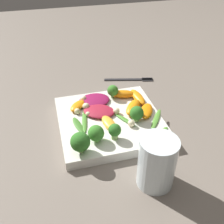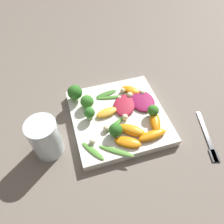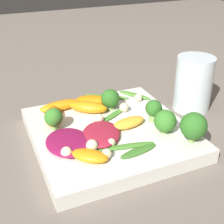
{
  "view_description": "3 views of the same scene",
  "coord_description": "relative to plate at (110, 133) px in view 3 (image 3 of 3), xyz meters",
  "views": [
    {
      "loc": [
        0.52,
        -0.13,
        0.43
      ],
      "look_at": [
        0.0,
        0.0,
        0.04
      ],
      "focal_mm": 42.0,
      "sensor_mm": 36.0,
      "label": 1
    },
    {
      "loc": [
        0.13,
        0.36,
        0.51
      ],
      "look_at": [
        0.02,
        -0.01,
        0.03
      ],
      "focal_mm": 35.0,
      "sensor_mm": 36.0,
      "label": 2
    },
    {
      "loc": [
        -0.18,
        -0.42,
        0.31
      ],
      "look_at": [
        0.01,
        0.01,
        0.05
      ],
      "focal_mm": 50.0,
      "sensor_mm": 36.0,
      "label": 3
    }
  ],
  "objects": [
    {
      "name": "ground_plane",
      "position": [
        0.0,
        0.0,
        -0.01
      ],
      "size": [
        2.4,
        2.4,
        0.0
      ],
      "primitive_type": "plane",
      "color": "#6B6056"
    },
    {
      "name": "arugula_sprig_3",
      "position": [
        0.1,
        0.09,
        0.01
      ],
      "size": [
        0.05,
        0.07,
        0.0
      ],
      "color": "#518E33",
      "rests_on": "plate"
    },
    {
      "name": "macadamia_nut_0",
      "position": [
        -0.01,
        0.02,
        0.02
      ],
      "size": [
        0.02,
        0.02,
        0.02
      ],
      "color": "beige",
      "rests_on": "plate"
    },
    {
      "name": "drinking_glass",
      "position": [
        0.2,
        0.04,
        0.04
      ],
      "size": [
        0.07,
        0.07,
        0.11
      ],
      "color": "silver",
      "rests_on": "ground_plane"
    },
    {
      "name": "arugula_sprig_0",
      "position": [
        0.0,
        -0.07,
        0.01
      ],
      "size": [
        0.09,
        0.03,
        0.0
      ],
      "color": "#47842D",
      "rests_on": "plate"
    },
    {
      "name": "radicchio_leaf_0",
      "position": [
        -0.08,
        -0.02,
        0.02
      ],
      "size": [
        0.08,
        0.09,
        0.01
      ],
      "color": "maroon",
      "rests_on": "plate"
    },
    {
      "name": "radicchio_leaf_1",
      "position": [
        -0.03,
        -0.02,
        0.02
      ],
      "size": [
        0.09,
        0.1,
        0.01
      ],
      "color": "maroon",
      "rests_on": "plate"
    },
    {
      "name": "orange_segment_2",
      "position": [
        -0.02,
        0.07,
        0.02
      ],
      "size": [
        0.08,
        0.07,
        0.02
      ],
      "color": "orange",
      "rests_on": "plate"
    },
    {
      "name": "broccoli_floret_4",
      "position": [
        0.08,
        -0.05,
        0.03
      ],
      "size": [
        0.04,
        0.04,
        0.04
      ],
      "color": "#84AD5B",
      "rests_on": "plate"
    },
    {
      "name": "macadamia_nut_2",
      "position": [
        0.09,
        0.07,
        0.02
      ],
      "size": [
        0.02,
        0.02,
        0.02
      ],
      "color": "beige",
      "rests_on": "plate"
    },
    {
      "name": "macadamia_nut_4",
      "position": [
        -0.02,
        -0.05,
        0.02
      ],
      "size": [
        0.01,
        0.01,
        0.01
      ],
      "color": "beige",
      "rests_on": "plate"
    },
    {
      "name": "broccoli_floret_0",
      "position": [
        0.1,
        -0.09,
        0.04
      ],
      "size": [
        0.04,
        0.04,
        0.05
      ],
      "color": "#7A9E51",
      "rests_on": "plate"
    },
    {
      "name": "broccoli_floret_2",
      "position": [
        0.03,
        0.06,
        0.03
      ],
      "size": [
        0.04,
        0.04,
        0.04
      ],
      "color": "#84AD5B",
      "rests_on": "plate"
    },
    {
      "name": "arugula_sprig_2",
      "position": [
        0.02,
        0.03,
        0.02
      ],
      "size": [
        0.07,
        0.05,
        0.01
      ],
      "color": "#47842D",
      "rests_on": "plate"
    },
    {
      "name": "broccoli_floret_3",
      "position": [
        -0.09,
        0.03,
        0.04
      ],
      "size": [
        0.03,
        0.03,
        0.04
      ],
      "color": "#7A9E51",
      "rests_on": "plate"
    },
    {
      "name": "macadamia_nut_6",
      "position": [
        -0.04,
        -0.08,
        0.02
      ],
      "size": [
        0.02,
        0.02,
        0.02
      ],
      "color": "beige",
      "rests_on": "plate"
    },
    {
      "name": "plate",
      "position": [
        0.0,
        0.0,
        0.0
      ],
      "size": [
        0.26,
        0.26,
        0.02
      ],
      "color": "silver",
      "rests_on": "ground_plane"
    },
    {
      "name": "arugula_sprig_4",
      "position": [
        0.01,
        -0.08,
        0.01
      ],
      "size": [
        0.07,
        0.03,
        0.0
      ],
      "color": "#3D7528",
      "rests_on": "plate"
    },
    {
      "name": "orange_segment_4",
      "position": [
        0.01,
        0.1,
        0.02
      ],
      "size": [
        0.08,
        0.06,
        0.01
      ],
      "color": "orange",
      "rests_on": "plate"
    },
    {
      "name": "macadamia_nut_3",
      "position": [
        0.05,
        0.04,
        0.02
      ],
      "size": [
        0.02,
        0.02,
        0.02
      ],
      "color": "beige",
      "rests_on": "plate"
    },
    {
      "name": "macadamia_nut_5",
      "position": [
        -0.09,
        -0.05,
        0.02
      ],
      "size": [
        0.02,
        0.02,
        0.02
      ],
      "color": "beige",
      "rests_on": "plate"
    },
    {
      "name": "macadamia_nut_1",
      "position": [
        -0.05,
        -0.05,
        0.02
      ],
      "size": [
        0.02,
        0.02,
        0.02
      ],
      "color": "beige",
      "rests_on": "plate"
    },
    {
      "name": "arugula_sprig_1",
      "position": [
        0.04,
        0.11,
        0.01
      ],
      "size": [
        0.08,
        0.06,
        0.0
      ],
      "color": "#518E33",
      "rests_on": "plate"
    },
    {
      "name": "orange_segment_0",
      "position": [
        -0.08,
        0.06,
        0.02
      ],
      "size": [
        0.05,
        0.08,
        0.02
      ],
      "color": "orange",
      "rests_on": "plate"
    },
    {
      "name": "orange_segment_1",
      "position": [
        -0.06,
        0.1,
        0.02
      ],
      "size": [
        0.08,
        0.03,
        0.02
      ],
      "color": "orange",
      "rests_on": "plate"
    },
    {
      "name": "orange_segment_5",
      "position": [
        0.03,
        -0.01,
        0.02
      ],
      "size": [
        0.07,
        0.04,
        0.01
      ],
      "color": "#FCAD33",
      "rests_on": "plate"
    },
    {
      "name": "orange_segment_3",
      "position": [
        -0.06,
        -0.07,
        0.02
      ],
      "size": [
        0.06,
        0.06,
        0.02
      ],
      "color": "orange",
      "rests_on": "plate"
    },
    {
      "name": "broccoli_floret_1",
      "position": [
        0.08,
        -0.01,
        0.04
      ],
      "size": [
        0.03,
        0.03,
        0.04
      ],
      "color": "#84AD5B",
      "rests_on": "plate"
    }
  ]
}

